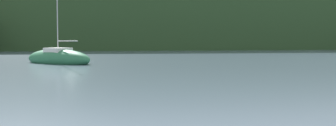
# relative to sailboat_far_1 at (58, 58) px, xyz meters

# --- Properties ---
(wooded_hillside) EXTENTS (352.00, 67.80, 35.49)m
(wooded_hillside) POSITION_rel_sailboat_far_1_xyz_m (22.63, 79.38, 5.14)
(wooded_hillside) COLOR #2D4C28
(wooded_hillside) RESTS_ON ground_plane
(sailboat_far_1) EXTENTS (8.05, 7.65, 11.91)m
(sailboat_far_1) POSITION_rel_sailboat_far_1_xyz_m (0.00, 0.00, 0.00)
(sailboat_far_1) COLOR #2D754C
(sailboat_far_1) RESTS_ON ground_plane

